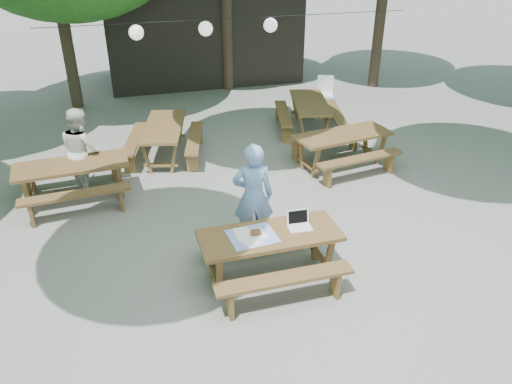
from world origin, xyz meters
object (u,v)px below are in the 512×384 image
object	(u,v)px
main_picnic_table	(270,255)
picnic_table_nw	(74,182)
second_person	(82,150)
plastic_chair	(325,100)
woman	(253,196)

from	to	relation	value
main_picnic_table	picnic_table_nw	world-z (taller)	same
picnic_table_nw	second_person	size ratio (longest dim) A/B	1.25
picnic_table_nw	plastic_chair	distance (m)	7.39
second_person	plastic_chair	distance (m)	7.04
woman	plastic_chair	size ratio (longest dim) A/B	1.94
main_picnic_table	plastic_chair	xyz separation A→B (m)	(3.73, 6.71, -0.13)
second_person	plastic_chair	bearing A→B (deg)	-91.15
main_picnic_table	picnic_table_nw	xyz separation A→B (m)	(-2.77, 3.20, 0.00)
main_picnic_table	plastic_chair	bearing A→B (deg)	60.92
picnic_table_nw	second_person	xyz separation A→B (m)	(0.20, 0.41, 0.43)
picnic_table_nw	plastic_chair	bearing A→B (deg)	23.91
main_picnic_table	second_person	size ratio (longest dim) A/B	1.22
main_picnic_table	plastic_chair	world-z (taller)	plastic_chair
picnic_table_nw	woman	xyz separation A→B (m)	(2.78, -2.31, 0.49)
picnic_table_nw	woman	distance (m)	3.65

